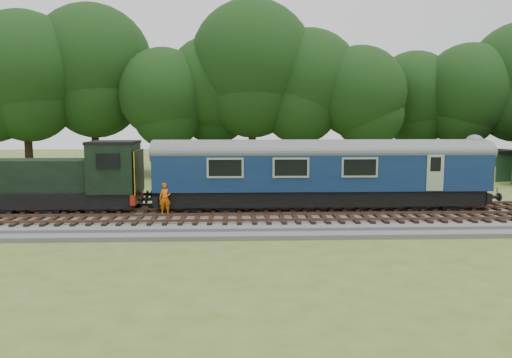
{
  "coord_description": "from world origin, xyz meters",
  "views": [
    {
      "loc": [
        -2.22,
        -25.6,
        5.33
      ],
      "look_at": [
        -1.17,
        1.4,
        2.0
      ],
      "focal_mm": 35.0,
      "sensor_mm": 36.0,
      "label": 1
    }
  ],
  "objects": [
    {
      "name": "fence",
      "position": [
        0.0,
        4.5,
        0.0
      ],
      "size": [
        64.0,
        0.12,
        1.0
      ],
      "primitive_type": null,
      "color": "#6B6054",
      "rests_on": "ground"
    },
    {
      "name": "track_south",
      "position": [
        0.0,
        -1.6,
        0.42
      ],
      "size": [
        67.2,
        2.4,
        0.21
      ],
      "color": "black",
      "rests_on": "ballast"
    },
    {
      "name": "shunter_loco",
      "position": [
        -11.53,
        1.4,
        1.97
      ],
      "size": [
        8.91,
        2.6,
        3.38
      ],
      "color": "black",
      "rests_on": "ground"
    },
    {
      "name": "shed",
      "position": [
        19.72,
        16.27,
        1.32
      ],
      "size": [
        3.7,
        3.7,
        2.6
      ],
      "rotation": [
        0.0,
        0.0,
        0.18
      ],
      "color": "#193720",
      "rests_on": "ground"
    },
    {
      "name": "tree_line",
      "position": [
        0.0,
        22.0,
        0.0
      ],
      "size": [
        70.0,
        8.0,
        18.0
      ],
      "primitive_type": null,
      "color": "black",
      "rests_on": "ground"
    },
    {
      "name": "worker",
      "position": [
        -5.93,
        0.02,
        1.18
      ],
      "size": [
        0.62,
        0.43,
        1.66
      ],
      "primitive_type": "imported",
      "rotation": [
        0.0,
        0.0,
        0.05
      ],
      "color": "orange",
      "rests_on": "ballast"
    },
    {
      "name": "track_north",
      "position": [
        0.0,
        1.4,
        0.42
      ],
      "size": [
        67.2,
        2.4,
        0.21
      ],
      "color": "black",
      "rests_on": "ballast"
    },
    {
      "name": "dmu_railcar",
      "position": [
        2.39,
        1.4,
        2.61
      ],
      "size": [
        18.05,
        2.86,
        3.88
      ],
      "color": "black",
      "rests_on": "ground"
    },
    {
      "name": "ground",
      "position": [
        0.0,
        0.0,
        0.0
      ],
      "size": [
        120.0,
        120.0,
        0.0
      ],
      "primitive_type": "plane",
      "color": "#4F5E22",
      "rests_on": "ground"
    },
    {
      "name": "ballast",
      "position": [
        0.0,
        0.0,
        0.17
      ],
      "size": [
        70.0,
        7.0,
        0.35
      ],
      "primitive_type": "cube",
      "color": "#4C4C4F",
      "rests_on": "ground"
    }
  ]
}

